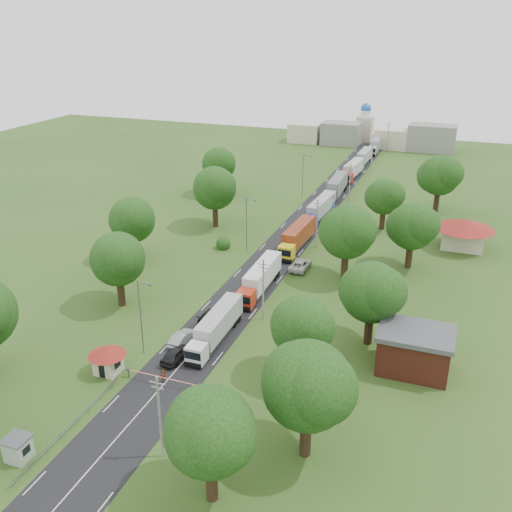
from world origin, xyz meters
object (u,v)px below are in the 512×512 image
at_px(boom_barrier, 152,376).
at_px(guard_booth, 107,356).
at_px(car_lane_front, 176,354).
at_px(car_lane_mid, 182,338).
at_px(pedestrian_near, 163,375).
at_px(info_sign, 333,209).
at_px(truck_0, 216,327).

distance_m(boom_barrier, guard_booth, 5.98).
relative_size(guard_booth, car_lane_front, 0.91).
height_order(car_lane_mid, pedestrian_near, pedestrian_near).
xyz_separation_m(guard_booth, info_sign, (12.40, 60.00, 0.84)).
relative_size(info_sign, car_lane_mid, 0.87).
bearing_deg(pedestrian_near, car_lane_mid, 94.15).
height_order(boom_barrier, info_sign, info_sign).
xyz_separation_m(car_lane_front, car_lane_mid, (-1.09, 3.72, -0.05)).
bearing_deg(car_lane_mid, truck_0, -146.23).
bearing_deg(truck_0, boom_barrier, -105.59).
height_order(guard_booth, pedestrian_near, guard_booth).
relative_size(truck_0, car_lane_front, 2.80).
height_order(truck_0, car_lane_mid, truck_0).
relative_size(truck_0, car_lane_mid, 2.88).
height_order(truck_0, car_lane_front, truck_0).
bearing_deg(car_lane_front, guard_booth, 44.36).
distance_m(info_sign, car_lane_mid, 51.85).
bearing_deg(boom_barrier, guard_booth, -179.99).
distance_m(guard_booth, pedestrian_near, 7.12).
bearing_deg(car_lane_front, pedestrian_near, 105.44).
xyz_separation_m(info_sign, truck_0, (-3.50, -49.04, -1.02)).
distance_m(info_sign, pedestrian_near, 59.78).
bearing_deg(info_sign, car_lane_mid, -98.09).
bearing_deg(guard_booth, car_lane_mid, 59.61).
height_order(boom_barrier, car_lane_mid, car_lane_mid).
bearing_deg(guard_booth, truck_0, 50.93).
relative_size(car_lane_front, pedestrian_near, 2.70).
distance_m(truck_0, pedestrian_near, 10.69).
height_order(info_sign, car_lane_mid, info_sign).
relative_size(info_sign, truck_0, 0.30).
height_order(boom_barrier, pedestrian_near, pedestrian_near).
bearing_deg(truck_0, car_lane_front, -114.38).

